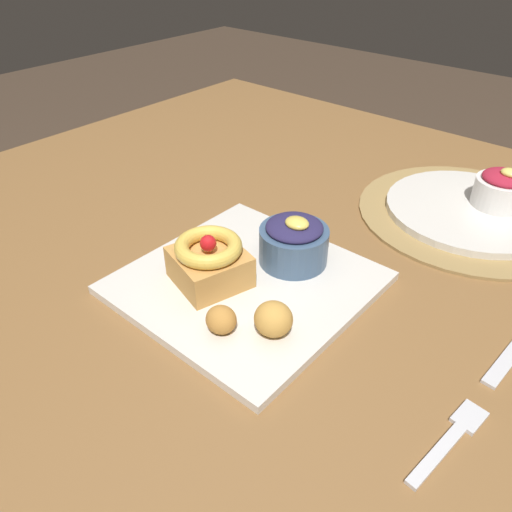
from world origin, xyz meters
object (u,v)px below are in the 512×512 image
back_ramekin (502,189)px  berry_ramekin (294,241)px  front_plate (246,283)px  fritter_front (273,319)px  cake_slice (209,261)px  fork (452,437)px  fritter_middle (221,320)px  back_plate (470,210)px

back_ramekin → berry_ramekin: bearing=-115.5°
front_plate → fritter_front: size_ratio=6.41×
cake_slice → fork: (0.35, -0.01, -0.04)m
cake_slice → fritter_middle: 0.10m
fritter_front → fork: fritter_front is taller
back_plate → fork: back_plate is taller
fork → fritter_middle: bearing=106.0°
fritter_front → back_ramekin: size_ratio=0.54×
fritter_front → berry_ramekin: bearing=118.4°
fritter_middle → fork: size_ratio=0.30×
fritter_middle → back_plate: (0.11, 0.48, -0.02)m
front_plate → fork: 0.31m
berry_ramekin → fork: berry_ramekin is taller
berry_ramekin → fork: 0.32m
front_plate → back_plate: bearing=68.1°
fritter_middle → fork: fritter_middle is taller
cake_slice → back_ramekin: (0.22, 0.46, 0.00)m
berry_ramekin → back_ramekin: bearing=64.5°
front_plate → back_plate: size_ratio=1.09×
fritter_front → back_plate: (0.06, 0.44, -0.02)m
berry_ramekin → back_plate: 0.34m
fritter_middle → fork: (0.27, 0.05, -0.03)m
cake_slice → back_ramekin: size_ratio=1.29×
fritter_front → back_plate: 0.45m
fritter_middle → back_ramekin: size_ratio=0.44×
front_plate → fritter_front: (0.09, -0.06, 0.03)m
back_ramekin → front_plate: bearing=-113.8°
fork → front_plate: bearing=87.6°
fritter_front → back_ramekin: 0.49m
berry_ramekin → front_plate: bearing=-105.5°
front_plate → fritter_middle: size_ratio=7.90×
back_plate → cake_slice: bearing=-114.4°
berry_ramekin → back_plate: (0.14, 0.31, -0.03)m
fritter_front → back_ramekin: bearing=78.9°
back_ramekin → cake_slice: bearing=-115.9°
back_plate → fork: 0.46m
cake_slice → fritter_front: size_ratio=2.39×
berry_ramekin → back_plate: bearing=66.6°
fritter_middle → fork: 0.27m
front_plate → fritter_middle: (0.04, -0.09, 0.02)m
fritter_middle → front_plate: bearing=115.1°
berry_ramekin → fork: bearing=-23.0°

